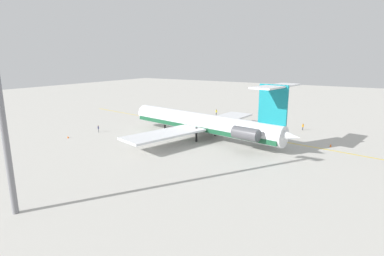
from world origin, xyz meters
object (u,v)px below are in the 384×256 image
(ground_crew_portside, at_px, (216,111))
(ground_crew_near_tail, at_px, (303,126))
(safety_cone_nose, at_px, (192,112))
(safety_cone_wingtip, at_px, (331,145))
(ground_crew_near_nose, at_px, (98,128))
(main_jetliner, at_px, (206,123))
(safety_cone_tail, at_px, (68,137))

(ground_crew_portside, bearing_deg, ground_crew_near_tail, 43.13)
(safety_cone_nose, relative_size, safety_cone_wingtip, 1.00)
(ground_crew_near_nose, relative_size, safety_cone_nose, 3.05)
(ground_crew_near_nose, distance_m, ground_crew_near_tail, 49.48)
(main_jetliner, distance_m, safety_cone_wingtip, 25.60)
(safety_cone_tail, bearing_deg, main_jetliner, -148.73)
(safety_cone_nose, bearing_deg, ground_crew_near_tail, 171.29)
(ground_crew_near_tail, relative_size, safety_cone_wingtip, 3.03)
(safety_cone_wingtip, xyz_separation_m, safety_cone_tail, (50.22, 23.59, 0.00))
(ground_crew_portside, distance_m, safety_cone_nose, 8.24)
(main_jetliner, relative_size, ground_crew_near_tail, 26.08)
(main_jetliner, bearing_deg, safety_cone_tail, 40.38)
(safety_cone_nose, relative_size, safety_cone_tail, 1.00)
(ground_crew_near_nose, height_order, ground_crew_portside, ground_crew_portside)
(ground_crew_portside, bearing_deg, ground_crew_near_nose, -54.62)
(safety_cone_tail, bearing_deg, safety_cone_nose, -99.48)
(safety_cone_wingtip, bearing_deg, main_jetliner, 17.83)
(main_jetliner, height_order, ground_crew_near_nose, main_jetliner)
(ground_crew_near_nose, xyz_separation_m, ground_crew_portside, (-13.50, -34.60, 0.09))
(main_jetliner, xyz_separation_m, safety_cone_nose, (19.22, -25.00, -3.18))
(ground_crew_near_nose, height_order, safety_cone_wingtip, ground_crew_near_nose)
(main_jetliner, xyz_separation_m, safety_cone_wingtip, (-24.19, -7.78, -3.18))
(ground_crew_near_tail, height_order, ground_crew_portside, ground_crew_portside)
(main_jetliner, distance_m, ground_crew_near_nose, 26.13)
(main_jetliner, distance_m, ground_crew_near_tail, 25.51)
(main_jetliner, bearing_deg, ground_crew_near_nose, 28.05)
(main_jetliner, relative_size, ground_crew_portside, 23.87)
(ground_crew_near_tail, relative_size, ground_crew_portside, 0.92)
(main_jetliner, xyz_separation_m, ground_crew_near_tail, (-16.17, -19.58, -2.40))
(main_jetliner, bearing_deg, safety_cone_nose, -43.33)
(ground_crew_near_nose, bearing_deg, ground_crew_portside, -161.83)
(safety_cone_wingtip, distance_m, safety_cone_tail, 55.49)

